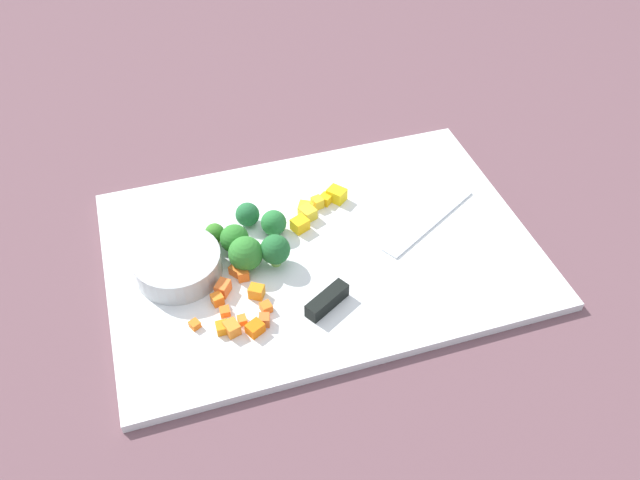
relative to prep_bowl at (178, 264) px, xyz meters
The scene contains 29 objects.
ground_plane 0.19m from the prep_bowl, ahead, with size 4.00×4.00×0.00m, color brown.
cutting_board 0.18m from the prep_bowl, ahead, with size 0.55×0.38×0.01m, color white.
prep_bowl is the anchor object (origin of this frame).
chef_knife 0.24m from the prep_bowl, 16.55° to the right, with size 0.29×0.18×0.02m.
carrot_dice_0 0.09m from the prep_bowl, 87.42° to the right, with size 0.01×0.01×0.01m, color orange.
carrot_dice_1 0.14m from the prep_bowl, 53.27° to the right, with size 0.01×0.01×0.01m, color orange.
carrot_dice_2 0.12m from the prep_bowl, 60.02° to the right, with size 0.01×0.01×0.01m, color orange.
carrot_dice_3 0.12m from the prep_bowl, 68.43° to the right, with size 0.02×0.02×0.01m, color orange.
carrot_dice_4 0.08m from the prep_bowl, 23.65° to the right, with size 0.01×0.02×0.01m, color orange.
carrot_dice_5 0.09m from the prep_bowl, 63.36° to the right, with size 0.01×0.01×0.01m, color orange.
carrot_dice_6 0.11m from the prep_bowl, 72.18° to the right, with size 0.02×0.01×0.01m, color orange.
carrot_dice_7 0.07m from the prep_bowl, 18.26° to the right, with size 0.02×0.02×0.01m, color orange.
carrot_dice_8 0.13m from the prep_bowl, 45.75° to the right, with size 0.01×0.01×0.01m, color orange.
carrot_dice_9 0.07m from the prep_bowl, 60.03° to the right, with size 0.01×0.01×0.01m, color orange.
carrot_dice_10 0.14m from the prep_bowl, 59.77° to the right, with size 0.02×0.02×0.01m, color orange.
carrot_dice_11 0.07m from the prep_bowl, 46.66° to the right, with size 0.01×0.02×0.02m, color orange.
carrot_dice_12 0.11m from the prep_bowl, 38.37° to the right, with size 0.01×0.02×0.02m, color orange.
pepper_dice_0 0.23m from the prep_bowl, 18.30° to the left, with size 0.01×0.02×0.01m, color yellow.
pepper_dice_1 0.19m from the prep_bowl, 15.55° to the left, with size 0.02×0.02×0.02m, color yellow.
pepper_dice_2 0.19m from the prep_bowl, 19.05° to the left, with size 0.02×0.01×0.01m, color yellow.
pepper_dice_3 0.24m from the prep_bowl, 17.52° to the left, with size 0.02×0.02×0.02m, color yellow.
pepper_dice_4 0.21m from the prep_bowl, 18.36° to the left, with size 0.01×0.02×0.02m, color yellow.
pepper_dice_5 0.17m from the prep_bowl, 10.42° to the left, with size 0.02×0.02×0.02m, color yellow.
broccoli_floret_0 0.14m from the prep_bowl, 14.93° to the left, with size 0.03×0.03×0.03m.
broccoli_floret_1 0.08m from the prep_bowl, 11.41° to the left, with size 0.04×0.04×0.04m.
broccoli_floret_2 0.12m from the prep_bowl, ahead, with size 0.04×0.04×0.04m.
broccoli_floret_3 0.12m from the prep_bowl, 31.09° to the left, with size 0.03×0.03×0.03m.
broccoli_floret_4 0.09m from the prep_bowl, 10.69° to the right, with size 0.04×0.04×0.05m.
broccoli_floret_5 0.07m from the prep_bowl, 35.39° to the left, with size 0.03×0.03×0.03m.
Camera 1 is at (-0.18, -0.58, 0.62)m, focal length 36.91 mm.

